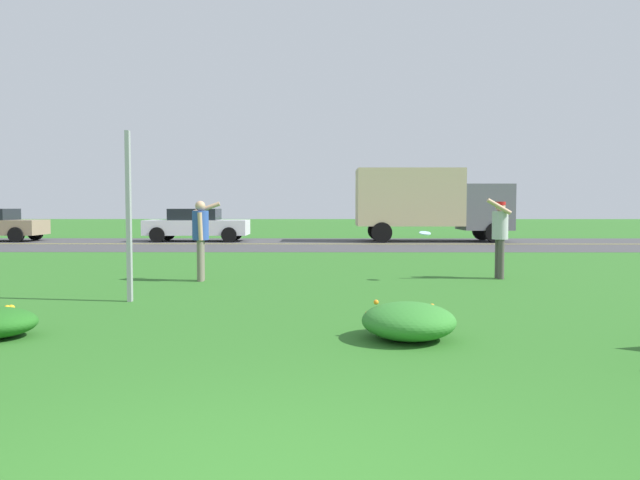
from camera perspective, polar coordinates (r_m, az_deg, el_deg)
The scene contains 10 objects.
ground_plane at distance 14.34m, azimuth -1.18°, elevation -3.13°, with size 120.00×120.00×0.00m, color #2D6B23.
highway_strip at distance 25.41m, azimuth -0.49°, elevation -0.38°, with size 120.00×8.99×0.01m, color #424244.
highway_center_stripe at distance 25.41m, azimuth -0.49°, elevation -0.36°, with size 120.00×0.16×0.00m, color yellow.
daylily_clump_near_camera at distance 7.40m, azimuth 8.18°, elevation -7.41°, with size 1.11×1.17×0.45m.
sign_post_near_path at distance 10.56m, azimuth -17.24°, elevation 2.08°, with size 0.07×0.10×2.79m.
person_thrower_blue_shirt at distance 13.13m, azimuth -10.95°, elevation 0.65°, with size 0.58×0.51×1.68m.
person_catcher_red_cap_gray_shirt at distance 13.84m, azimuth 16.26°, elevation 0.75°, with size 0.55×0.51×1.74m.
frisbee_pale_blue at distance 13.07m, azimuth 9.67°, elevation 0.62°, with size 0.24×0.24×0.09m.
car_white_center_left at distance 27.97m, azimuth -11.31°, elevation 1.40°, with size 4.50×2.00×1.45m.
box_truck_gray at distance 27.77m, azimuth 10.04°, elevation 3.59°, with size 6.70×2.46×3.20m.
Camera 1 is at (0.40, -3.15, 1.57)m, focal length 34.66 mm.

